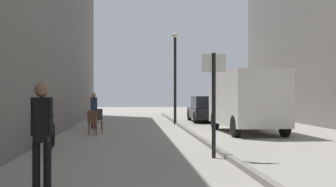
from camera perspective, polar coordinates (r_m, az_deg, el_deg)
ground_plane at (r=14.86m, az=-1.58°, el=-6.16°), size 80.00×80.00×0.00m
kerb_strip at (r=15.02m, az=4.48°, el=-5.87°), size 0.16×40.00×0.12m
pedestrian_main_foreground at (r=21.18m, az=-9.19°, el=-1.76°), size 0.32×0.23×1.64m
pedestrian_mid_block at (r=7.47m, az=-15.40°, el=-4.41°), size 0.35×0.23×1.76m
delivery_van at (r=18.80m, az=9.80°, el=-0.81°), size 2.22×5.13×2.50m
parked_car at (r=26.15m, az=4.82°, el=-1.95°), size 1.89×4.22×1.45m
street_sign_post at (r=11.40m, az=5.70°, el=-0.25°), size 0.60×0.10×2.60m
lamp_post at (r=23.80m, az=0.89°, el=2.70°), size 0.28×0.28×4.76m
bicycle_leaning at (r=13.76m, az=-14.19°, el=-5.06°), size 0.25×1.77×0.98m
cafe_chair_near_window at (r=20.01m, az=-8.79°, el=-3.01°), size 0.60×0.60×0.94m
cafe_chair_by_doorway at (r=18.03m, az=-9.17°, el=-3.34°), size 0.61×0.61×0.94m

